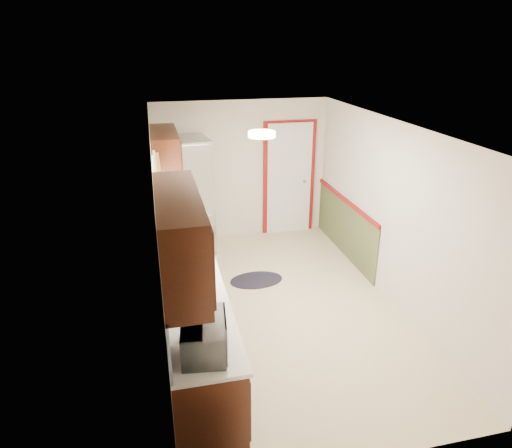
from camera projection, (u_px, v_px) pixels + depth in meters
room_shell at (281, 223)px, 5.67m from camera, size 3.20×5.20×2.52m
kitchen_run at (185, 273)px, 5.29m from camera, size 0.63×4.00×2.20m
back_wall_trim at (301, 189)px, 7.98m from camera, size 1.12×2.30×2.08m
ceiling_fixture at (262, 134)px, 4.98m from camera, size 0.30×0.30×0.06m
microwave at (204, 333)px, 3.69m from camera, size 0.36×0.57×0.36m
refrigerator at (186, 197)px, 7.40m from camera, size 0.88×0.84×1.90m
rug at (256, 280)px, 6.76m from camera, size 0.81×0.54×0.01m
cooktop at (179, 214)px, 6.65m from camera, size 0.50×0.60×0.02m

